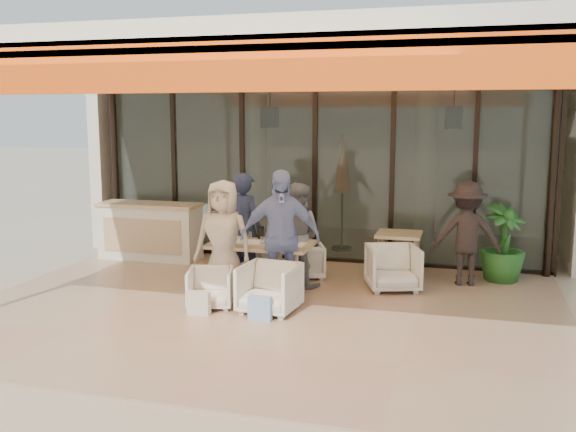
% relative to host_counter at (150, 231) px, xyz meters
% --- Properties ---
extents(ground, '(70.00, 70.00, 0.00)m').
position_rel_host_counter_xyz_m(ground, '(2.88, -2.30, -0.53)').
color(ground, '#C6B293').
rests_on(ground, ground).
extents(terrace_floor, '(8.00, 6.00, 0.01)m').
position_rel_host_counter_xyz_m(terrace_floor, '(2.88, -2.30, -0.53)').
color(terrace_floor, tan).
rests_on(terrace_floor, ground).
extents(terrace_structure, '(8.00, 6.00, 3.40)m').
position_rel_host_counter_xyz_m(terrace_structure, '(2.88, -2.56, 2.72)').
color(terrace_structure, silver).
rests_on(terrace_structure, ground).
extents(glass_storefront, '(8.08, 0.10, 3.20)m').
position_rel_host_counter_xyz_m(glass_storefront, '(2.88, 0.70, 1.07)').
color(glass_storefront, '#9EADA3').
rests_on(glass_storefront, ground).
extents(interior_block, '(9.05, 3.62, 3.52)m').
position_rel_host_counter_xyz_m(interior_block, '(2.89, 3.02, 1.70)').
color(interior_block, silver).
rests_on(interior_block, ground).
extents(host_counter, '(1.85, 0.65, 1.04)m').
position_rel_host_counter_xyz_m(host_counter, '(0.00, 0.00, 0.00)').
color(host_counter, silver).
rests_on(host_counter, ground).
extents(dining_table, '(1.50, 0.90, 0.93)m').
position_rel_host_counter_xyz_m(dining_table, '(2.58, -1.45, 0.16)').
color(dining_table, tan).
rests_on(dining_table, ground).
extents(chair_far_left, '(0.77, 0.74, 0.67)m').
position_rel_host_counter_xyz_m(chair_far_left, '(2.17, -0.51, -0.20)').
color(chair_far_left, white).
rests_on(chair_far_left, ground).
extents(chair_far_right, '(0.76, 0.74, 0.61)m').
position_rel_host_counter_xyz_m(chair_far_right, '(3.01, -0.51, -0.22)').
color(chair_far_right, white).
rests_on(chair_far_right, ground).
extents(chair_near_left, '(0.72, 0.69, 0.61)m').
position_rel_host_counter_xyz_m(chair_near_left, '(2.17, -2.41, -0.23)').
color(chair_near_left, white).
rests_on(chair_near_left, ground).
extents(chair_near_right, '(0.78, 0.74, 0.74)m').
position_rel_host_counter_xyz_m(chair_near_right, '(3.01, -2.41, -0.16)').
color(chair_near_right, white).
rests_on(chair_near_right, ground).
extents(diner_navy, '(0.73, 0.60, 1.73)m').
position_rel_host_counter_xyz_m(diner_navy, '(2.17, -1.01, 0.33)').
color(diner_navy, '#1A1F39').
rests_on(diner_navy, ground).
extents(diner_grey, '(0.89, 0.76, 1.60)m').
position_rel_host_counter_xyz_m(diner_grey, '(3.01, -1.01, 0.27)').
color(diner_grey, '#5C5C61').
rests_on(diner_grey, ground).
extents(diner_cream, '(0.84, 0.56, 1.70)m').
position_rel_host_counter_xyz_m(diner_cream, '(2.17, -1.91, 0.32)').
color(diner_cream, beige).
rests_on(diner_cream, ground).
extents(diner_periwinkle, '(1.18, 0.76, 1.87)m').
position_rel_host_counter_xyz_m(diner_periwinkle, '(3.01, -1.91, 0.40)').
color(diner_periwinkle, '#7A8ECB').
rests_on(diner_periwinkle, ground).
extents(tote_bag_cream, '(0.30, 0.10, 0.34)m').
position_rel_host_counter_xyz_m(tote_bag_cream, '(2.17, -2.81, -0.36)').
color(tote_bag_cream, silver).
rests_on(tote_bag_cream, ground).
extents(tote_bag_blue, '(0.30, 0.10, 0.34)m').
position_rel_host_counter_xyz_m(tote_bag_blue, '(3.01, -2.81, -0.36)').
color(tote_bag_blue, '#99BFD8').
rests_on(tote_bag_blue, ground).
extents(side_table, '(0.70, 0.70, 0.74)m').
position_rel_host_counter_xyz_m(side_table, '(4.46, -0.11, 0.11)').
color(side_table, tan).
rests_on(side_table, ground).
extents(side_chair, '(0.92, 0.89, 0.76)m').
position_rel_host_counter_xyz_m(side_chair, '(4.46, -0.86, -0.15)').
color(side_chair, white).
rests_on(side_chair, ground).
extents(standing_woman, '(1.11, 0.73, 1.61)m').
position_rel_host_counter_xyz_m(standing_woman, '(5.49, -0.28, 0.27)').
color(standing_woman, black).
rests_on(standing_woman, ground).
extents(potted_palm, '(0.98, 0.98, 1.24)m').
position_rel_host_counter_xyz_m(potted_palm, '(6.04, 0.10, 0.09)').
color(potted_palm, '#1E5919').
rests_on(potted_palm, ground).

